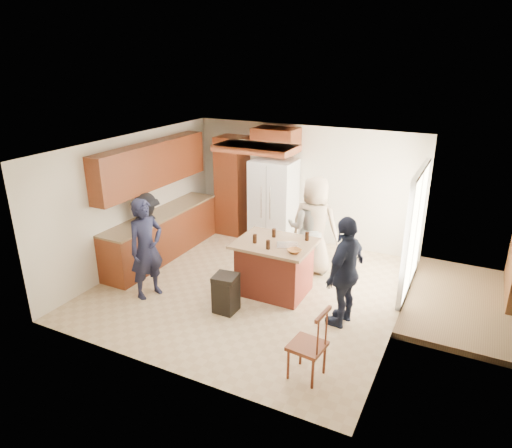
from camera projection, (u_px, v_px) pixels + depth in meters
The scene contains 12 objects.
person_front_left at pixel (146, 249), 7.51m from camera, with size 0.62×0.46×1.71m, color #181A30.
person_behind_left at pixel (309, 228), 8.42m from camera, with size 0.82×0.51×1.69m, color gray.
person_behind_right at pixel (315, 226), 8.33m from camera, with size 0.90×0.58×1.84m, color tan.
person_side_right at pixel (345, 272), 6.71m from camera, with size 1.01×0.52×1.72m, color #1C2238.
person_counter at pixel (148, 231), 8.59m from camera, with size 0.95×0.44×1.47m, color black.
left_cabinetry at pixel (159, 211), 8.99m from camera, with size 0.64×3.00×2.30m.
back_wall_units at pixel (243, 175), 9.97m from camera, with size 1.80×0.60×2.45m.
refrigerator at pixel (273, 202), 9.74m from camera, with size 0.90×0.76×1.80m.
kitchen_island at pixel (274, 267), 7.74m from camera, with size 1.28×1.03×0.93m.
island_items at pixel (285, 244), 7.39m from camera, with size 0.91×0.73×0.15m.
trash_bin at pixel (226, 293), 7.20m from camera, with size 0.40×0.40×0.63m.
spindle_chair at pixel (309, 346), 5.68m from camera, with size 0.46×0.46×0.99m.
Camera 1 is at (3.27, -6.35, 3.88)m, focal length 32.00 mm.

